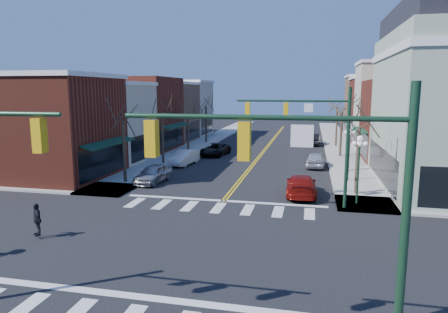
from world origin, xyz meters
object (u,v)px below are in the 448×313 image
Objects in this scene: lamppost_midblock at (349,144)px; pedestrian_dark_a at (37,219)px; car_left_far at (215,149)px; car_right_near at (301,185)px; car_left_mid at (184,158)px; car_right_mid at (316,160)px; car_left_near at (153,174)px; car_right_far at (313,139)px; lamppost_corner at (359,158)px.

pedestrian_dark_a is at bearing -135.01° from lamppost_midblock.
lamppost_midblock reaches higher than pedestrian_dark_a.
car_left_far is 17.85m from car_right_near.
car_left_far is at bearing 82.74° from car_left_mid.
lamppost_midblock is 15.39m from car_left_mid.
car_right_mid reaches higher than car_right_near.
car_left_far is at bearing 88.40° from car_left_near.
car_right_far reaches higher than car_right_near.
lamppost_midblock reaches higher than car_left_far.
car_right_far is at bearing 110.40° from pedestrian_dark_a.
car_left_near is at bearing 67.21° from car_right_far.
car_right_near is at bearing 87.59° from car_right_mid.
car_right_near is (9.60, -15.05, 0.04)m from car_left_far.
pedestrian_dark_a is (-15.50, -15.49, -2.02)m from lamppost_midblock.
lamppost_corner is 1.03× the size of car_right_mid.
car_left_near is 15.25m from car_right_mid.
car_right_far is (-2.57, 21.22, -2.21)m from lamppost_midblock.
car_right_mid is (12.23, 9.11, 0.01)m from car_left_near.
car_left_mid is (0.00, 7.66, -0.01)m from car_left_near.
car_right_mid is at bearing 100.94° from lamppost_corner.
car_left_mid is 0.92× the size of car_right_far.
pedestrian_dark_a is (-12.10, -10.76, 0.24)m from car_right_near.
car_right_far reaches higher than car_left_near.
car_right_mid reaches higher than car_left_mid.
car_right_mid is at bearing 94.04° from car_right_far.
lamppost_corner is 21.39m from car_left_far.
pedestrian_dark_a is (-12.93, -36.71, 0.19)m from car_right_far.
car_right_far is (-2.57, 27.72, -2.21)m from lamppost_corner.
car_right_mid reaches higher than car_left_near.
car_right_near is (11.20, -9.04, 0.01)m from car_left_mid.
car_right_far is (0.83, 25.95, 0.05)m from car_right_near.
lamppost_corner is 1.03× the size of car_left_mid.
car_right_near is at bearing 81.45° from pedestrian_dark_a.
lamppost_corner is 2.75× the size of pedestrian_dark_a.
car_right_far is at bearing -93.99° from car_right_near.
lamppost_midblock is 1.03× the size of car_right_mid.
car_right_far reaches higher than car_right_mid.
pedestrian_dark_a reaches higher than car_left_far.
pedestrian_dark_a is (-0.90, -12.14, 0.24)m from car_left_near.
lamppost_corner reaches higher than car_left_far.
car_left_near is 2.62× the size of pedestrian_dark_a.
lamppost_corner is 18.31m from car_left_mid.
lamppost_midblock is 22.01m from pedestrian_dark_a.
car_left_near is 0.90× the size of car_right_far.
lamppost_corner is 1.00× the size of lamppost_midblock.
car_right_near is 3.07× the size of pedestrian_dark_a.
lamppost_midblock reaches higher than car_right_far.
car_left_far is (1.60, 13.67, -0.04)m from car_left_near.
car_right_far is at bearing -86.05° from car_right_mid.
car_left_near is at bearing 39.89° from car_right_mid.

